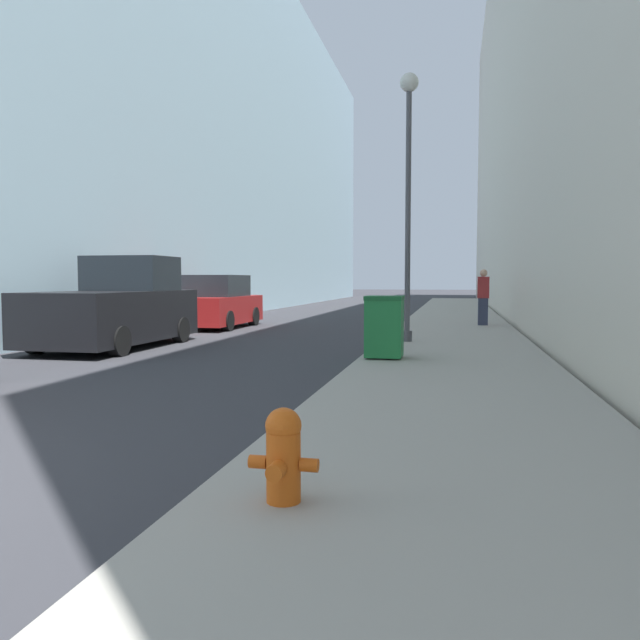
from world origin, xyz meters
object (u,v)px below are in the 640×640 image
Objects in this scene: fire_hydrant at (283,453)px; pedestrian_on_sidewalk at (483,297)px; lamppost at (408,169)px; trash_bin at (384,326)px; parked_sedan_near at (216,304)px; pickup_truck at (117,309)px.

fire_hydrant is 0.35× the size of pedestrian_on_sidewalk.
trash_bin is at bearing -92.98° from lamppost.
pedestrian_on_sidewalk reaches higher than parked_sedan_near.
parked_sedan_near is at bearing 129.47° from trash_bin.
fire_hydrant is 7.75m from trash_bin.
pickup_truck is at bearing -139.23° from pedestrian_on_sidewalk.
pickup_truck is 11.50m from pedestrian_on_sidewalk.
lamppost is 7.64m from pickup_truck.
pedestrian_on_sidewalk is (2.19, 9.22, 0.31)m from trash_bin.
pickup_truck reaches higher than trash_bin.
trash_bin is 0.19× the size of lamppost.
pickup_truck is 2.66× the size of pedestrian_on_sidewalk.
pickup_truck is at bearing -90.59° from parked_sedan_near.
pickup_truck is (-6.52, 1.71, 0.19)m from trash_bin.
lamppost is at bearing 87.02° from trash_bin.
trash_bin is 0.24× the size of pickup_truck.
pickup_truck is at bearing 165.28° from trash_bin.
trash_bin is at bearing -50.53° from parked_sedan_near.
fire_hydrant is at bearing -88.58° from trash_bin.
fire_hydrant is 16.94m from parked_sedan_near.
pickup_truck is at bearing -166.25° from lamppost.
lamppost is 3.48× the size of pedestrian_on_sidewalk.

